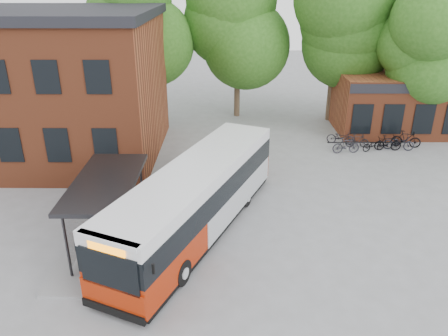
{
  "coord_description": "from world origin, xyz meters",
  "views": [
    {
      "loc": [
        0.24,
        -16.27,
        10.12
      ],
      "look_at": [
        0.1,
        2.14,
        2.0
      ],
      "focal_mm": 35.0,
      "sensor_mm": 36.0,
      "label": 1
    }
  ],
  "objects_px": {
    "bicycle_2": "(341,137)",
    "city_bus": "(197,200)",
    "bicycle_1": "(346,145)",
    "bicycle_3": "(357,141)",
    "bicycle_5": "(388,143)",
    "bicycle_6": "(399,143)",
    "bus_shelter": "(109,212)",
    "bicycle_7": "(406,139)",
    "bicycle_4": "(374,145)"
  },
  "relations": [
    {
      "from": "bicycle_2",
      "to": "city_bus",
      "type": "bearing_deg",
      "value": 159.39
    },
    {
      "from": "bicycle_1",
      "to": "bicycle_2",
      "type": "distance_m",
      "value": 1.62
    },
    {
      "from": "bicycle_5",
      "to": "bicycle_6",
      "type": "bearing_deg",
      "value": -78.1
    },
    {
      "from": "bicycle_3",
      "to": "bicycle_7",
      "type": "height_order",
      "value": "bicycle_7"
    },
    {
      "from": "bicycle_3",
      "to": "bicycle_5",
      "type": "xyz_separation_m",
      "value": [
        1.77,
        -0.53,
        0.06
      ]
    },
    {
      "from": "bus_shelter",
      "to": "city_bus",
      "type": "distance_m",
      "value": 3.61
    },
    {
      "from": "bicycle_6",
      "to": "bicycle_1",
      "type": "bearing_deg",
      "value": 113.18
    },
    {
      "from": "bicycle_4",
      "to": "bicycle_6",
      "type": "height_order",
      "value": "bicycle_6"
    },
    {
      "from": "city_bus",
      "to": "bicycle_5",
      "type": "xyz_separation_m",
      "value": [
        11.38,
        9.57,
        -1.01
      ]
    },
    {
      "from": "bicycle_1",
      "to": "bicycle_2",
      "type": "relative_size",
      "value": 0.95
    },
    {
      "from": "bicycle_4",
      "to": "bicycle_6",
      "type": "relative_size",
      "value": 0.85
    },
    {
      "from": "bus_shelter",
      "to": "bicycle_5",
      "type": "relative_size",
      "value": 4.2
    },
    {
      "from": "bus_shelter",
      "to": "bicycle_1",
      "type": "height_order",
      "value": "bus_shelter"
    },
    {
      "from": "bicycle_1",
      "to": "bicycle_5",
      "type": "xyz_separation_m",
      "value": [
        2.74,
        0.46,
        -0.01
      ]
    },
    {
      "from": "bus_shelter",
      "to": "bicycle_7",
      "type": "height_order",
      "value": "bus_shelter"
    },
    {
      "from": "bicycle_2",
      "to": "bus_shelter",
      "type": "bearing_deg",
      "value": 152.2
    },
    {
      "from": "bicycle_2",
      "to": "bicycle_5",
      "type": "relative_size",
      "value": 1.07
    },
    {
      "from": "bicycle_3",
      "to": "bicycle_5",
      "type": "relative_size",
      "value": 0.89
    },
    {
      "from": "city_bus",
      "to": "bicycle_1",
      "type": "height_order",
      "value": "city_bus"
    },
    {
      "from": "bicycle_7",
      "to": "city_bus",
      "type": "bearing_deg",
      "value": 144.63
    },
    {
      "from": "bicycle_3",
      "to": "bus_shelter",
      "type": "bearing_deg",
      "value": 132.17
    },
    {
      "from": "city_bus",
      "to": "bicycle_6",
      "type": "bearing_deg",
      "value": 61.98
    },
    {
      "from": "bicycle_1",
      "to": "bicycle_4",
      "type": "distance_m",
      "value": 1.89
    },
    {
      "from": "bus_shelter",
      "to": "bicycle_4",
      "type": "xyz_separation_m",
      "value": [
        13.96,
        10.44,
        -1.03
      ]
    },
    {
      "from": "bicycle_1",
      "to": "bicycle_3",
      "type": "xyz_separation_m",
      "value": [
        0.97,
        1.0,
        -0.07
      ]
    },
    {
      "from": "city_bus",
      "to": "bicycle_4",
      "type": "relative_size",
      "value": 7.47
    },
    {
      "from": "bicycle_1",
      "to": "bicycle_5",
      "type": "distance_m",
      "value": 2.78
    },
    {
      "from": "city_bus",
      "to": "bicycle_6",
      "type": "distance_m",
      "value": 15.52
    },
    {
      "from": "bicycle_1",
      "to": "bicycle_3",
      "type": "relative_size",
      "value": 1.15
    },
    {
      "from": "bicycle_1",
      "to": "bicycle_3",
      "type": "height_order",
      "value": "bicycle_1"
    },
    {
      "from": "bus_shelter",
      "to": "bicycle_6",
      "type": "xyz_separation_m",
      "value": [
        15.57,
        10.63,
        -0.96
      ]
    },
    {
      "from": "bicycle_6",
      "to": "bicycle_7",
      "type": "distance_m",
      "value": 0.84
    },
    {
      "from": "bicycle_6",
      "to": "bicycle_2",
      "type": "bearing_deg",
      "value": 86.59
    },
    {
      "from": "bicycle_1",
      "to": "bicycle_3",
      "type": "bearing_deg",
      "value": -49.54
    },
    {
      "from": "bicycle_4",
      "to": "bicycle_6",
      "type": "xyz_separation_m",
      "value": [
        1.61,
        0.18,
        0.07
      ]
    },
    {
      "from": "bus_shelter",
      "to": "bicycle_6",
      "type": "distance_m",
      "value": 18.87
    },
    {
      "from": "bicycle_3",
      "to": "bicycle_5",
      "type": "distance_m",
      "value": 1.85
    },
    {
      "from": "bicycle_5",
      "to": "bicycle_4",
      "type": "bearing_deg",
      "value": 96.8
    },
    {
      "from": "city_bus",
      "to": "bicycle_2",
      "type": "distance_m",
      "value": 13.84
    },
    {
      "from": "bicycle_5",
      "to": "bicycle_7",
      "type": "bearing_deg",
      "value": -62.81
    },
    {
      "from": "bicycle_6",
      "to": "bicycle_7",
      "type": "bearing_deg",
      "value": -38.77
    },
    {
      "from": "bicycle_1",
      "to": "bicycle_7",
      "type": "bearing_deg",
      "value": -80.36
    },
    {
      "from": "bicycle_7",
      "to": "bicycle_1",
      "type": "bearing_deg",
      "value": 120.85
    },
    {
      "from": "bicycle_5",
      "to": "bicycle_7",
      "type": "relative_size",
      "value": 0.92
    },
    {
      "from": "city_bus",
      "to": "bicycle_7",
      "type": "distance_m",
      "value": 16.35
    },
    {
      "from": "bus_shelter",
      "to": "bicycle_2",
      "type": "distance_m",
      "value": 16.89
    },
    {
      "from": "bicycle_2",
      "to": "bicycle_5",
      "type": "height_order",
      "value": "bicycle_5"
    },
    {
      "from": "city_bus",
      "to": "bicycle_2",
      "type": "bearing_deg",
      "value": 74.23
    },
    {
      "from": "bus_shelter",
      "to": "bicycle_7",
      "type": "bearing_deg",
      "value": 34.46
    },
    {
      "from": "bus_shelter",
      "to": "bicycle_4",
      "type": "relative_size",
      "value": 4.4
    }
  ]
}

